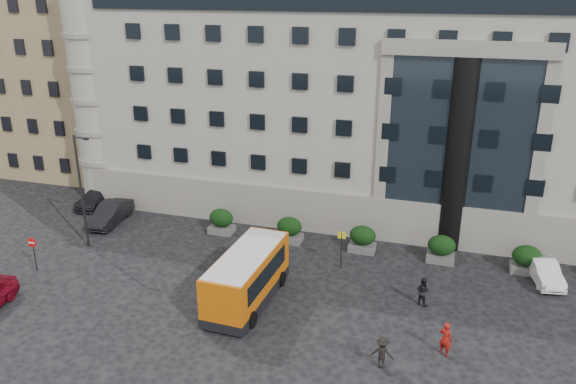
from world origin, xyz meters
name	(u,v)px	position (x,y,z in m)	size (l,w,h in m)	color
ground	(232,293)	(0.00, 0.00, 0.00)	(120.00, 120.00, 0.00)	black
civic_building	(391,85)	(6.00, 22.00, 9.00)	(44.00, 24.00, 18.00)	#A29D8F
entrance_column	(457,157)	(12.00, 10.30, 6.50)	(1.80, 1.80, 13.00)	black
apartment_near	(76,63)	(-24.00, 20.00, 10.00)	(14.00, 14.00, 20.00)	#8F7753
apartment_far	(145,35)	(-27.00, 38.00, 11.00)	(13.00, 13.00, 22.00)	brown
hedge_a	(221,221)	(-4.00, 7.80, 0.93)	(1.80, 1.26, 1.84)	#555553
hedge_b	(289,229)	(1.20, 7.80, 0.93)	(1.80, 1.26, 1.84)	#555553
hedge_c	(363,239)	(6.40, 7.80, 0.93)	(1.80, 1.26, 1.84)	#555553
hedge_d	(441,248)	(11.60, 7.80, 0.93)	(1.80, 1.26, 1.84)	#555553
hedge_e	(526,259)	(16.80, 7.80, 0.93)	(1.80, 1.26, 1.84)	#555553
street_lamp	(82,187)	(-11.94, 3.00, 4.37)	(1.16, 0.18, 8.00)	#262628
bus_stop_sign	(341,243)	(5.50, 5.00, 1.73)	(0.50, 0.08, 2.52)	#262628
no_entry_sign	(33,247)	(-13.00, -1.04, 1.65)	(0.64, 0.16, 2.32)	#262628
minibus	(247,275)	(1.20, -0.53, 1.67)	(2.99, 7.37, 3.04)	#CB5A09
red_truck	(113,175)	(-16.59, 13.30, 1.44)	(3.49, 5.63, 2.82)	maroon
parked_car_b	(111,213)	(-12.79, 7.00, 0.78)	(1.66, 4.75, 1.57)	black
parked_car_c	(96,197)	(-16.05, 9.87, 0.67)	(1.89, 4.64, 1.35)	black
parked_car_d	(151,176)	(-14.49, 16.00, 0.72)	(2.39, 5.19, 1.44)	black
white_taxi	(544,271)	(17.79, 7.00, 0.67)	(1.43, 4.09, 1.35)	white
pedestrian_a	(446,339)	(12.25, -2.35, 0.91)	(0.66, 0.43, 1.82)	#A71710
pedestrian_b	(423,291)	(10.84, 2.06, 0.84)	(0.82, 0.64, 1.68)	black
pedestrian_c	(382,353)	(9.42, -4.24, 0.81)	(1.05, 0.60, 1.63)	black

